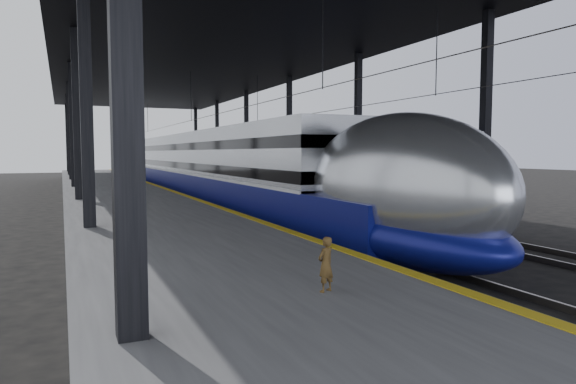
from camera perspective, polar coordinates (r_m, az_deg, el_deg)
ground at (r=13.39m, az=6.13°, el=-9.51°), size 160.00×160.00×0.00m
platform at (r=31.52m, az=-18.25°, el=-0.77°), size 6.00×80.00×1.00m
yellow_strip at (r=31.87m, az=-13.25°, el=0.30°), size 0.30×80.00×0.01m
rails at (r=33.29m, az=-4.39°, el=-1.02°), size 6.52×80.00×0.16m
canopy at (r=32.90m, az=-8.90°, el=14.68°), size 18.00×75.00×9.47m
tgv_train at (r=40.23m, az=-11.61°, el=2.70°), size 3.11×65.20×4.46m
second_train at (r=44.56m, az=-6.17°, el=2.87°), size 2.93×56.05×4.04m
child at (r=8.24m, az=4.21°, el=-8.02°), size 0.38×0.32×0.89m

